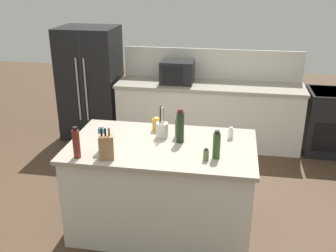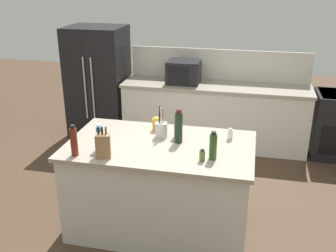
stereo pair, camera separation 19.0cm
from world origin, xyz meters
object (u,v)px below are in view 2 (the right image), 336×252
at_px(knife_block, 103,145).
at_px(olive_oil_bottle, 213,146).
at_px(wine_bottle, 179,127).
at_px(dish_soap_bottle, 100,138).
at_px(utensil_crock, 161,129).
at_px(salt_shaker, 230,134).
at_px(spice_jar_oregano, 202,156).
at_px(microwave, 184,72).
at_px(pepper_grinder, 177,128).
at_px(honey_jar, 156,124).
at_px(vinegar_bottle, 74,141).
at_px(refrigerator, 98,82).

distance_m(knife_block, olive_oil_bottle, 0.97).
xyz_separation_m(wine_bottle, dish_soap_bottle, (-0.68, -0.32, -0.04)).
relative_size(utensil_crock, salt_shaker, 2.69).
height_order(utensil_crock, spice_jar_oregano, utensil_crock).
bearing_deg(spice_jar_oregano, microwave, 104.16).
bearing_deg(microwave, pepper_grinder, -81.32).
bearing_deg(utensil_crock, salt_shaker, 6.77).
distance_m(knife_block, honey_jar, 0.79).
distance_m(microwave, vinegar_bottle, 2.66).
relative_size(vinegar_bottle, wine_bottle, 0.87).
relative_size(knife_block, spice_jar_oregano, 2.56).
distance_m(refrigerator, pepper_grinder, 2.65).
bearing_deg(utensil_crock, refrigerator, 126.13).
bearing_deg(wine_bottle, refrigerator, 128.26).
relative_size(microwave, knife_block, 1.64).
xyz_separation_m(spice_jar_oregano, dish_soap_bottle, (-0.96, 0.04, 0.06)).
distance_m(salt_shaker, wine_bottle, 0.52).
relative_size(olive_oil_bottle, dish_soap_bottle, 1.05).
height_order(pepper_grinder, wine_bottle, wine_bottle).
height_order(microwave, olive_oil_bottle, microwave).
distance_m(microwave, spice_jar_oregano, 2.55).
xyz_separation_m(pepper_grinder, olive_oil_bottle, (0.40, -0.42, 0.02)).
bearing_deg(dish_soap_bottle, honey_jar, 55.46).
distance_m(utensil_crock, pepper_grinder, 0.16).
relative_size(honey_jar, olive_oil_bottle, 0.53).
bearing_deg(utensil_crock, knife_block, -125.56).
bearing_deg(honey_jar, salt_shaker, -6.30).
bearing_deg(vinegar_bottle, salt_shaker, 26.15).
distance_m(refrigerator, dish_soap_bottle, 2.70).
distance_m(refrigerator, microwave, 1.39).
xyz_separation_m(pepper_grinder, honey_jar, (-0.25, 0.13, -0.04)).
xyz_separation_m(refrigerator, wine_bottle, (1.71, -2.17, 0.24)).
distance_m(utensil_crock, olive_oil_bottle, 0.68).
bearing_deg(pepper_grinder, salt_shaker, 5.16).
bearing_deg(pepper_grinder, dish_soap_bottle, -145.59).
bearing_deg(utensil_crock, spice_jar_oregano, -43.06).
distance_m(knife_block, wine_bottle, 0.76).
xyz_separation_m(utensil_crock, wine_bottle, (0.19, -0.09, 0.08)).
relative_size(wine_bottle, dish_soap_bottle, 1.36).
bearing_deg(refrigerator, vinegar_bottle, -72.23).
bearing_deg(pepper_grinder, knife_block, -133.17).
height_order(refrigerator, vinegar_bottle, refrigerator).
bearing_deg(olive_oil_bottle, vinegar_bottle, -170.84).
bearing_deg(refrigerator, dish_soap_bottle, -67.48).
distance_m(microwave, pepper_grinder, 2.02).
bearing_deg(microwave, dish_soap_bottle, -97.91).
bearing_deg(olive_oil_bottle, salt_shaker, 75.66).
distance_m(salt_shaker, dish_soap_bottle, 1.26).
height_order(knife_block, utensil_crock, utensil_crock).
bearing_deg(salt_shaker, dish_soap_bottle, -157.31).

